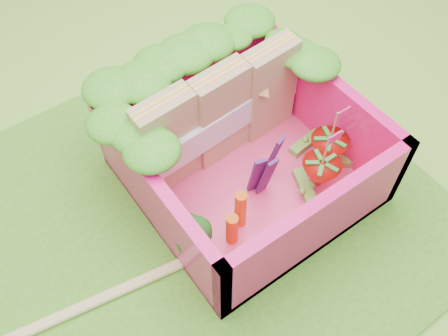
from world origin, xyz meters
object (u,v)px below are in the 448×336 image
(bento_box, at_px, (246,153))
(chopsticks, at_px, (71,312))
(strawberry_left, at_px, (319,175))
(broccoli, at_px, (199,233))
(sandwich_stack, at_px, (221,114))
(strawberry_right, at_px, (327,151))

(bento_box, xyz_separation_m, chopsticks, (-1.27, -0.16, -0.25))
(strawberry_left, bearing_deg, bento_box, 132.71)
(broccoli, bearing_deg, chopsticks, 172.65)
(sandwich_stack, height_order, broccoli, sandwich_stack)
(broccoli, bearing_deg, strawberry_left, -5.17)
(strawberry_right, bearing_deg, chopsticks, 177.76)
(broccoli, xyz_separation_m, chopsticks, (-0.76, 0.10, -0.20))
(sandwich_stack, xyz_separation_m, broccoli, (-0.51, -0.52, -0.15))
(sandwich_stack, distance_m, strawberry_left, 0.69)
(bento_box, distance_m, chopsticks, 1.30)
(bento_box, xyz_separation_m, strawberry_left, (0.30, -0.33, -0.10))
(strawberry_right, bearing_deg, strawberry_left, -147.10)
(strawberry_left, bearing_deg, chopsticks, 173.78)
(sandwich_stack, bearing_deg, strawberry_left, -63.36)
(bento_box, height_order, strawberry_left, bento_box)
(sandwich_stack, height_order, strawberry_left, sandwich_stack)
(strawberry_right, xyz_separation_m, chopsticks, (-1.73, 0.07, -0.15))
(strawberry_left, bearing_deg, sandwich_stack, 116.64)
(strawberry_left, height_order, chopsticks, strawberry_left)
(broccoli, relative_size, chopsticks, 0.15)
(chopsticks, bearing_deg, strawberry_right, -2.24)
(broccoli, relative_size, strawberry_left, 0.71)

